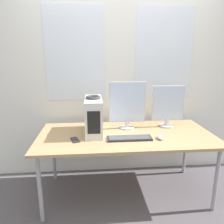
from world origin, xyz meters
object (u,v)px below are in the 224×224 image
object	(u,v)px
headphones	(93,97)
keyboard	(129,138)
pc_tower	(94,116)
cell_phone	(75,140)
monitor_main	(127,105)
monitor_right_near	(168,106)
mouse	(160,138)

from	to	relation	value
headphones	keyboard	size ratio (longest dim) A/B	0.35
keyboard	pc_tower	bearing A→B (deg)	147.62
keyboard	cell_phone	xyz separation A→B (m)	(-0.55, 0.02, -0.01)
monitor_main	monitor_right_near	world-z (taller)	monitor_main
pc_tower	mouse	size ratio (longest dim) A/B	4.54
monitor_right_near	mouse	xyz separation A→B (m)	(-0.20, -0.39, -0.24)
pc_tower	headphones	xyz separation A→B (m)	(-0.00, 0.00, 0.20)
mouse	monitor_right_near	bearing A→B (deg)	62.68
pc_tower	headphones	size ratio (longest dim) A/B	3.07
monitor_right_near	cell_phone	bearing A→B (deg)	-161.57
pc_tower	monitor_right_near	xyz separation A→B (m)	(0.87, 0.14, 0.06)
headphones	mouse	xyz separation A→B (m)	(0.66, -0.25, -0.38)
headphones	monitor_main	bearing A→B (deg)	16.95
headphones	keyboard	xyz separation A→B (m)	(0.35, -0.23, -0.38)
mouse	cell_phone	bearing A→B (deg)	177.36
monitor_right_near	mouse	distance (m)	0.50
headphones	cell_phone	world-z (taller)	headphones
pc_tower	mouse	distance (m)	0.73
pc_tower	monitor_right_near	size ratio (longest dim) A/B	1.00
pc_tower	mouse	xyz separation A→B (m)	(0.66, -0.25, -0.17)
pc_tower	monitor_right_near	bearing A→B (deg)	9.46
headphones	monitor_main	xyz separation A→B (m)	(0.38, 0.12, -0.11)
monitor_main	cell_phone	bearing A→B (deg)	-150.47
monitor_main	monitor_right_near	distance (m)	0.48
pc_tower	cell_phone	bearing A→B (deg)	-132.60
monitor_right_near	keyboard	distance (m)	0.68
cell_phone	monitor_right_near	bearing A→B (deg)	0.00
keyboard	mouse	distance (m)	0.31
pc_tower	keyboard	xyz separation A→B (m)	(0.35, -0.23, -0.18)
pc_tower	mouse	world-z (taller)	pc_tower
cell_phone	mouse	bearing A→B (deg)	-21.07
mouse	monitor_main	bearing A→B (deg)	127.43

